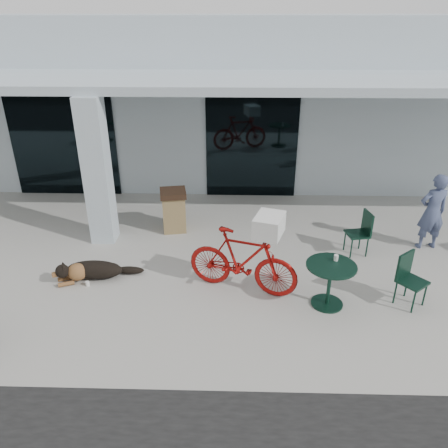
{
  "coord_description": "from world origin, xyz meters",
  "views": [
    {
      "loc": [
        1.39,
        -6.26,
        4.59
      ],
      "look_at": [
        1.18,
        1.07,
        1.0
      ],
      "focal_mm": 35.0,
      "sensor_mm": 36.0,
      "label": 1
    }
  ],
  "objects_px": {
    "dog": "(94,269)",
    "cafe_chair_far_a": "(413,281)",
    "trash_receptacle": "(174,210)",
    "person": "(432,212)",
    "bicycle": "(242,261)",
    "cafe_table_far": "(329,285)",
    "cafe_chair_far_b": "(357,233)"
  },
  "relations": [
    {
      "from": "dog",
      "to": "trash_receptacle",
      "type": "height_order",
      "value": "trash_receptacle"
    },
    {
      "from": "dog",
      "to": "trash_receptacle",
      "type": "distance_m",
      "value": 2.46
    },
    {
      "from": "cafe_table_far",
      "to": "cafe_chair_far_a",
      "type": "xyz_separation_m",
      "value": [
        1.41,
        0.04,
        0.07
      ]
    },
    {
      "from": "dog",
      "to": "cafe_chair_far_a",
      "type": "distance_m",
      "value": 5.72
    },
    {
      "from": "cafe_table_far",
      "to": "person",
      "type": "height_order",
      "value": "person"
    },
    {
      "from": "dog",
      "to": "trash_receptacle",
      "type": "bearing_deg",
      "value": 36.92
    },
    {
      "from": "dog",
      "to": "cafe_chair_far_a",
      "type": "height_order",
      "value": "cafe_chair_far_a"
    },
    {
      "from": "bicycle",
      "to": "dog",
      "type": "xyz_separation_m",
      "value": [
        -2.79,
        0.3,
        -0.4
      ]
    },
    {
      "from": "cafe_table_far",
      "to": "trash_receptacle",
      "type": "distance_m",
      "value": 4.12
    },
    {
      "from": "person",
      "to": "dog",
      "type": "bearing_deg",
      "value": 3.11
    },
    {
      "from": "dog",
      "to": "cafe_table_far",
      "type": "xyz_separation_m",
      "value": [
        4.26,
        -0.71,
        0.19
      ]
    },
    {
      "from": "bicycle",
      "to": "trash_receptacle",
      "type": "distance_m",
      "value": 2.85
    },
    {
      "from": "cafe_table_far",
      "to": "person",
      "type": "relative_size",
      "value": 0.51
    },
    {
      "from": "bicycle",
      "to": "cafe_chair_far_a",
      "type": "relative_size",
      "value": 2.13
    },
    {
      "from": "dog",
      "to": "person",
      "type": "bearing_deg",
      "value": -10.51
    },
    {
      "from": "cafe_table_far",
      "to": "bicycle",
      "type": "bearing_deg",
      "value": 164.55
    },
    {
      "from": "cafe_chair_far_a",
      "to": "person",
      "type": "relative_size",
      "value": 0.57
    },
    {
      "from": "cafe_chair_far_a",
      "to": "cafe_table_far",
      "type": "bearing_deg",
      "value": 142.61
    },
    {
      "from": "bicycle",
      "to": "cafe_chair_far_b",
      "type": "relative_size",
      "value": 2.16
    },
    {
      "from": "cafe_table_far",
      "to": "cafe_chair_far_b",
      "type": "xyz_separation_m",
      "value": [
        0.91,
        1.81,
        0.07
      ]
    },
    {
      "from": "cafe_table_far",
      "to": "cafe_chair_far_b",
      "type": "relative_size",
      "value": 0.91
    },
    {
      "from": "person",
      "to": "trash_receptacle",
      "type": "distance_m",
      "value": 5.56
    },
    {
      "from": "bicycle",
      "to": "person",
      "type": "height_order",
      "value": "person"
    },
    {
      "from": "dog",
      "to": "person",
      "type": "relative_size",
      "value": 0.74
    },
    {
      "from": "bicycle",
      "to": "trash_receptacle",
      "type": "xyz_separation_m",
      "value": [
        -1.54,
        2.4,
        -0.12
      ]
    },
    {
      "from": "trash_receptacle",
      "to": "person",
      "type": "bearing_deg",
      "value": -7.04
    },
    {
      "from": "dog",
      "to": "cafe_chair_far_b",
      "type": "height_order",
      "value": "cafe_chair_far_b"
    },
    {
      "from": "cafe_table_far",
      "to": "trash_receptacle",
      "type": "bearing_deg",
      "value": 137.05
    },
    {
      "from": "cafe_chair_far_a",
      "to": "trash_receptacle",
      "type": "bearing_deg",
      "value": 108.91
    },
    {
      "from": "dog",
      "to": "person",
      "type": "height_order",
      "value": "person"
    },
    {
      "from": "cafe_table_far",
      "to": "cafe_chair_far_b",
      "type": "distance_m",
      "value": 2.02
    },
    {
      "from": "cafe_table_far",
      "to": "cafe_chair_far_a",
      "type": "height_order",
      "value": "cafe_chair_far_a"
    }
  ]
}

